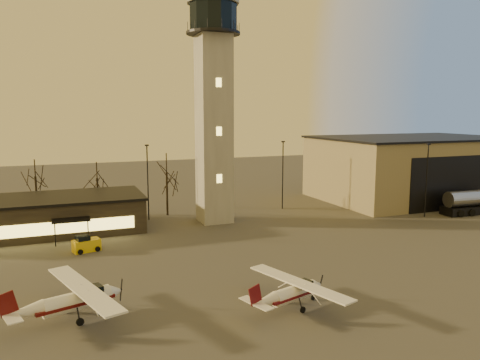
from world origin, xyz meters
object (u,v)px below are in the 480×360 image
object	(u,v)px
control_tower	(214,97)
service_cart	(86,245)
hangar	(412,168)
cessna_front	(296,295)
terminal	(34,216)
cessna_rear	(79,303)
fuel_truck	(472,204)

from	to	relation	value
control_tower	service_cart	bearing A→B (deg)	-154.71
hangar	cessna_front	size ratio (longest dim) A/B	3.18
service_cart	hangar	bearing A→B (deg)	-2.51
hangar	service_cart	size ratio (longest dim) A/B	10.29
terminal	service_cart	xyz separation A→B (m)	(5.24, -9.89, -1.51)
hangar	cessna_rear	size ratio (longest dim) A/B	2.75
cessna_front	cessna_rear	bearing A→B (deg)	147.85
hangar	cessna_front	world-z (taller)	hangar
control_tower	terminal	xyz separation A→B (m)	(-21.99, 1.98, -14.17)
control_tower	service_cart	xyz separation A→B (m)	(-16.75, -7.91, -15.67)
fuel_truck	service_cart	world-z (taller)	fuel_truck
cessna_front	fuel_truck	xyz separation A→B (m)	(38.68, 19.31, 0.42)
terminal	cessna_rear	distance (m)	26.63
control_tower	service_cart	world-z (taller)	control_tower
fuel_truck	service_cart	xyz separation A→B (m)	(-52.38, 1.06, -0.69)
service_cart	control_tower	bearing A→B (deg)	10.07
cessna_front	cessna_rear	xyz separation A→B (m)	(-15.11, 3.94, 0.14)
cessna_rear	fuel_truck	size ratio (longest dim) A/B	1.19
hangar	cessna_rear	bearing A→B (deg)	-152.38
control_tower	hangar	bearing A→B (deg)	6.31
control_tower	service_cart	size ratio (longest dim) A/B	10.96
cessna_front	cessna_rear	world-z (taller)	cessna_rear
cessna_front	terminal	bearing A→B (deg)	104.49
terminal	cessna_rear	bearing A→B (deg)	-81.70
terminal	cessna_front	size ratio (longest dim) A/B	2.64
terminal	cessna_front	distance (m)	35.73
hangar	terminal	size ratio (longest dim) A/B	1.20
terminal	cessna_front	xyz separation A→B (m)	(18.95, -30.27, -1.24)
terminal	service_cart	distance (m)	11.30
control_tower	cessna_front	distance (m)	32.35
cessna_rear	fuel_truck	world-z (taller)	fuel_truck
cessna_front	control_tower	bearing A→B (deg)	66.30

